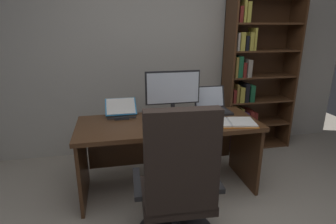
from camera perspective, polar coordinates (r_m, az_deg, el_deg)
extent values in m
cube|color=#B2ADA3|center=(3.43, -1.72, 14.82)|extent=(5.06, 0.12, 2.80)
cube|color=#4C2D19|center=(2.55, 0.08, -2.49)|extent=(1.69, 0.68, 0.04)
cube|color=#4C2D19|center=(2.67, -17.52, -10.81)|extent=(0.03, 0.62, 0.67)
cube|color=#4C2D19|center=(2.95, 15.80, -7.80)|extent=(0.03, 0.62, 0.67)
cube|color=#4C2D19|center=(2.96, -1.18, -6.29)|extent=(1.57, 0.03, 0.47)
cube|color=#4C2D19|center=(3.49, 12.45, 7.22)|extent=(0.02, 0.33, 1.93)
cube|color=#4C2D19|center=(3.93, 24.30, 7.21)|extent=(0.02, 0.33, 1.93)
cube|color=#4C2D19|center=(3.82, 17.55, 7.71)|extent=(0.90, 0.01, 1.93)
cube|color=#4C2D19|center=(3.96, 17.37, -6.40)|extent=(0.85, 0.31, 0.02)
cube|color=#512D66|center=(3.71, 12.62, -5.68)|extent=(0.04, 0.22, 0.21)
cube|color=black|center=(3.75, 13.38, -5.65)|extent=(0.06, 0.24, 0.19)
cube|color=#195633|center=(3.75, 14.46, -5.58)|extent=(0.05, 0.19, 0.21)
cube|color=black|center=(3.78, 15.25, -5.14)|extent=(0.04, 0.22, 0.25)
cube|color=navy|center=(3.80, 16.06, -4.90)|extent=(0.04, 0.21, 0.27)
cube|color=#4C2D19|center=(3.84, 17.80, -2.07)|extent=(0.85, 0.31, 0.02)
cube|color=gold|center=(3.58, 13.20, -0.99)|extent=(0.06, 0.18, 0.23)
cube|color=olive|center=(3.64, 13.94, -0.82)|extent=(0.05, 0.25, 0.22)
cube|color=olive|center=(3.66, 14.60, -0.64)|extent=(0.03, 0.26, 0.23)
cube|color=#512D66|center=(3.69, 15.55, -1.16)|extent=(0.06, 0.22, 0.17)
cube|color=maroon|center=(3.73, 16.49, -0.88)|extent=(0.06, 0.25, 0.18)
cube|color=maroon|center=(3.76, 17.17, -0.94)|extent=(0.04, 0.26, 0.17)
cube|color=#4C2D19|center=(3.75, 18.25, 2.49)|extent=(0.85, 0.31, 0.02)
cube|color=maroon|center=(3.53, 13.18, 3.54)|extent=(0.04, 0.24, 0.16)
cube|color=olive|center=(3.52, 13.91, 4.00)|extent=(0.03, 0.20, 0.23)
cube|color=gold|center=(3.54, 14.82, 3.68)|extent=(0.06, 0.18, 0.19)
cube|color=black|center=(3.58, 15.64, 4.13)|extent=(0.05, 0.22, 0.23)
cube|color=#195633|center=(3.62, 16.61, 4.01)|extent=(0.06, 0.24, 0.21)
cube|color=#4C2D19|center=(3.69, 18.72, 7.25)|extent=(0.85, 0.31, 0.02)
cube|color=olive|center=(3.47, 13.49, 9.30)|extent=(0.03, 0.26, 0.24)
cube|color=#195633|center=(3.47, 14.33, 9.34)|extent=(0.06, 0.23, 0.25)
cube|color=maroon|center=(3.48, 15.28, 8.66)|extent=(0.04, 0.18, 0.18)
cube|color=gray|center=(3.52, 16.15, 8.95)|extent=(0.05, 0.22, 0.21)
cube|color=#4C2D19|center=(3.65, 19.22, 12.15)|extent=(0.85, 0.31, 0.02)
cube|color=gray|center=(3.43, 13.84, 14.22)|extent=(0.03, 0.25, 0.20)
cube|color=gold|center=(3.45, 14.72, 14.20)|extent=(0.05, 0.23, 0.21)
cube|color=black|center=(3.47, 15.62, 13.82)|extent=(0.04, 0.22, 0.17)
cube|color=gold|center=(3.49, 16.47, 14.10)|extent=(0.05, 0.22, 0.21)
cube|color=gold|center=(3.50, 17.31, 14.44)|extent=(0.03, 0.19, 0.26)
cube|color=#4C2D19|center=(3.64, 19.75, 17.11)|extent=(0.85, 0.31, 0.02)
cube|color=maroon|center=(3.43, 14.42, 19.26)|extent=(0.04, 0.23, 0.18)
cube|color=gold|center=(3.43, 15.36, 19.75)|extent=(0.03, 0.19, 0.24)
cube|color=gold|center=(3.45, 16.07, 19.51)|extent=(0.05, 0.19, 0.22)
cylinder|color=#232326|center=(2.20, 1.61, -20.99)|extent=(0.06, 0.06, 0.30)
cube|color=#2D231E|center=(2.09, 1.65, -17.02)|extent=(0.53, 0.51, 0.07)
cube|color=#2D231E|center=(1.72, 2.97, -10.38)|extent=(0.48, 0.13, 0.69)
cube|color=#232326|center=(1.99, -6.53, -14.66)|extent=(0.07, 0.39, 0.04)
cube|color=#232326|center=(2.08, 9.51, -13.31)|extent=(0.07, 0.39, 0.04)
cube|color=#232326|center=(2.75, 1.00, -0.29)|extent=(0.22, 0.16, 0.02)
cylinder|color=#232326|center=(2.74, 1.01, 0.81)|extent=(0.04, 0.04, 0.09)
cube|color=#232326|center=(2.69, 0.99, 5.17)|extent=(0.55, 0.02, 0.33)
cube|color=silver|center=(2.67, 1.09, 5.08)|extent=(0.52, 0.00, 0.30)
cube|color=#232326|center=(2.84, 9.68, 0.04)|extent=(0.34, 0.24, 0.02)
cube|color=#2D2D30|center=(2.82, 9.82, 0.17)|extent=(0.29, 0.13, 0.00)
cube|color=#232326|center=(2.95, 8.69, 3.21)|extent=(0.34, 0.08, 0.22)
cube|color=silver|center=(2.94, 8.72, 3.22)|extent=(0.30, 0.06, 0.20)
cube|color=#232326|center=(2.46, 2.66, -2.52)|extent=(0.42, 0.15, 0.02)
ellipsoid|color=#232326|center=(2.40, -4.31, -2.84)|extent=(0.06, 0.10, 0.04)
cube|color=#232326|center=(2.67, -9.73, -1.19)|extent=(0.14, 0.12, 0.01)
cube|color=#232326|center=(2.63, -9.70, -1.25)|extent=(0.27, 0.01, 0.01)
cube|color=#2D84C6|center=(2.74, -9.91, 1.11)|extent=(0.30, 0.19, 0.13)
cube|color=silver|center=(2.73, -9.91, 1.25)|extent=(0.28, 0.18, 0.12)
cube|color=orange|center=(2.53, 10.09, -2.34)|extent=(0.28, 0.30, 0.01)
cube|color=orange|center=(2.59, 15.30, -2.26)|extent=(0.28, 0.30, 0.01)
cube|color=silver|center=(2.53, 10.11, -2.09)|extent=(0.26, 0.29, 0.02)
cube|color=silver|center=(2.59, 15.32, -2.01)|extent=(0.26, 0.29, 0.02)
cylinder|color=#B7B7BC|center=(2.56, 12.73, -2.13)|extent=(0.06, 0.24, 0.02)
cube|color=silver|center=(2.59, 6.79, -1.68)|extent=(0.17, 0.23, 0.01)
cylinder|color=maroon|center=(2.60, 7.22, -1.47)|extent=(0.14, 0.04, 0.01)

